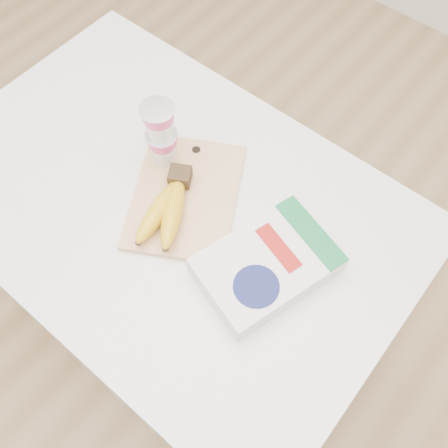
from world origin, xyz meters
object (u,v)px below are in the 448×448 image
Objects in this scene: cutting_board at (185,196)px; bananas at (167,208)px; table at (181,273)px; yogurt_stack at (161,133)px; cereal_box at (267,265)px.

bananas reaches higher than cutting_board.
yogurt_stack is at bearing 133.73° from table.
cutting_board is 0.15m from yogurt_stack.
bananas is at bearing -44.74° from yogurt_stack.
cereal_box reaches higher than cutting_board.
cereal_box is (0.24, 0.03, -0.01)m from bananas.
table is 0.54m from yogurt_stack.
cereal_box is at bearing 0.06° from table.
yogurt_stack reaches higher than cereal_box.
yogurt_stack is at bearing 127.37° from cutting_board.
bananas is 0.25m from cereal_box.
yogurt_stack is 0.36m from cereal_box.
cutting_board is at bearing -170.07° from cereal_box.
table is at bearing -164.99° from cutting_board.
table is 0.43m from cutting_board.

